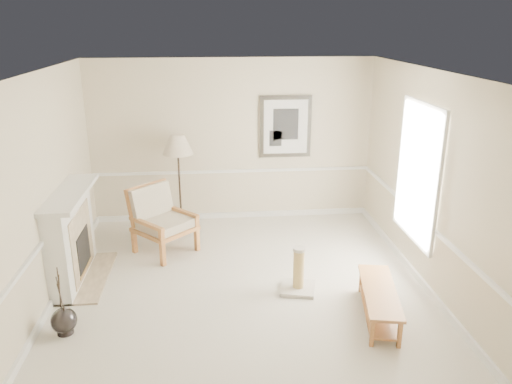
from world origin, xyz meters
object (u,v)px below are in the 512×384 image
Objects in this scene: bench at (379,299)px; scratching_post at (298,277)px; armchair at (159,217)px; floor_vase at (64,321)px; floor_lamp at (178,147)px.

scratching_post is (-0.87, 0.73, -0.05)m from bench.
armchair is 2.49m from scratching_post.
bench is (3.77, -0.01, 0.09)m from floor_vase.
floor_lamp is 1.21× the size of bench.
floor_vase is at bearing 179.89° from bench.
floor_lamp is at bearing 129.09° from bench.
floor_lamp reaches higher than armchair.
floor_vase is at bearing -111.02° from floor_lamp.
floor_vase is 3.61m from floor_lamp.
floor_vase is 0.64× the size of bench.
scratching_post reaches higher than bench.
bench is at bearing -0.11° from floor_vase.
armchair is at bearing 142.98° from scratching_post.
scratching_post is (1.96, -1.48, -0.36)m from armchair.
floor_vase is at bearing -166.01° from scratching_post.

